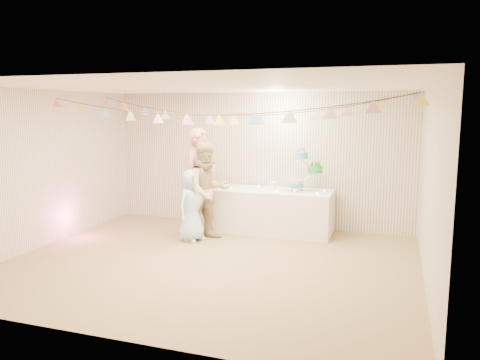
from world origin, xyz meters
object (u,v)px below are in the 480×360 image
(table, at_px, (274,211))
(person_child, at_px, (192,205))
(person_adult_a, at_px, (201,182))
(person_adult_b, at_px, (208,191))
(cake_stand, at_px, (304,174))

(table, relative_size, person_child, 1.69)
(person_adult_a, bearing_deg, person_adult_b, -114.21)
(cake_stand, height_order, person_child, cake_stand)
(table, xyz_separation_m, person_adult_b, (-0.97, -0.86, 0.46))
(person_adult_a, xyz_separation_m, person_child, (-0.00, -0.40, -0.34))
(person_adult_b, bearing_deg, person_adult_a, 81.28)
(table, bearing_deg, person_adult_a, -153.35)
(table, xyz_separation_m, cake_stand, (0.55, 0.05, 0.72))
(person_child, bearing_deg, person_adult_b, -37.82)
(person_child, bearing_deg, cake_stand, -37.57)
(person_adult_a, distance_m, person_child, 0.53)
(person_adult_a, relative_size, person_child, 1.55)
(cake_stand, xyz_separation_m, person_child, (-1.75, -1.05, -0.49))
(cake_stand, bearing_deg, person_adult_b, -149.02)
(cake_stand, bearing_deg, table, -174.81)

